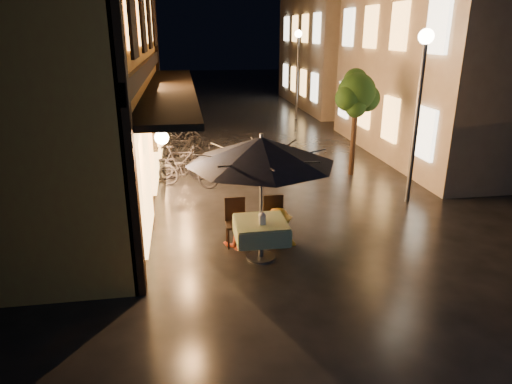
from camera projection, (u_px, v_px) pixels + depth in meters
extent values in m
plane|color=black|center=(317.00, 243.00, 9.50)|extent=(90.00, 90.00, 0.00)
cube|color=#CC803A|center=(51.00, 60.00, 11.20)|extent=(4.50, 11.00, 7.00)
cube|color=black|center=(147.00, 67.00, 11.61)|extent=(0.12, 11.00, 0.35)
cube|color=black|center=(171.00, 89.00, 11.88)|extent=(1.20, 10.50, 0.12)
cube|color=#E6A24E|center=(129.00, 5.00, 7.92)|extent=(0.10, 0.90, 1.50)
cube|color=#E6A24E|center=(140.00, 11.00, 10.25)|extent=(0.10, 0.90, 1.50)
cube|color=#E6A24E|center=(148.00, 14.00, 12.58)|extent=(0.10, 0.90, 1.50)
cube|color=#E6A24E|center=(152.00, 17.00, 14.91)|extent=(0.10, 0.90, 1.50)
cube|color=#E6A24E|center=(144.00, 180.00, 8.99)|extent=(0.10, 2.20, 2.40)
cube|color=#E6A24E|center=(153.00, 140.00, 12.25)|extent=(0.10, 2.20, 2.40)
cube|color=#E6A24E|center=(159.00, 117.00, 15.51)|extent=(0.10, 2.20, 2.40)
cube|color=#B0A08B|center=(479.00, 59.00, 15.59)|extent=(7.00, 9.00, 6.50)
cube|color=#E6A24E|center=(425.00, 133.00, 12.57)|extent=(0.10, 1.00, 1.40)
cube|color=#E6A24E|center=(438.00, 26.00, 11.64)|extent=(0.10, 1.00, 1.40)
cube|color=#E6A24E|center=(390.00, 119.00, 14.62)|extent=(0.10, 1.00, 1.40)
cube|color=#E6A24E|center=(399.00, 26.00, 13.69)|extent=(0.10, 1.00, 1.40)
cube|color=#E6A24E|center=(364.00, 108.00, 16.67)|extent=(0.10, 1.00, 1.40)
cube|color=#E6A24E|center=(371.00, 27.00, 15.74)|extent=(0.10, 1.00, 1.40)
cube|color=#E6A24E|center=(344.00, 100.00, 18.72)|extent=(0.10, 1.00, 1.40)
cube|color=#E6A24E|center=(349.00, 27.00, 17.79)|extent=(0.10, 1.00, 1.40)
cube|color=#B0A08B|center=(357.00, 43.00, 26.22)|extent=(7.00, 10.00, 7.00)
cube|color=#E6A24E|center=(314.00, 88.00, 22.81)|extent=(0.10, 1.00, 1.40)
cube|color=#E6A24E|center=(317.00, 28.00, 21.88)|extent=(0.10, 1.00, 1.40)
cube|color=#E6A24E|center=(303.00, 83.00, 24.86)|extent=(0.10, 1.00, 1.40)
cube|color=#E6A24E|center=(305.00, 28.00, 23.93)|extent=(0.10, 1.00, 1.40)
cube|color=#E6A24E|center=(294.00, 79.00, 26.91)|extent=(0.10, 1.00, 1.40)
cube|color=#E6A24E|center=(295.00, 29.00, 25.98)|extent=(0.10, 1.00, 1.40)
cube|color=#E6A24E|center=(285.00, 76.00, 28.96)|extent=(0.10, 1.00, 1.40)
cube|color=#E6A24E|center=(286.00, 29.00, 28.03)|extent=(0.10, 1.00, 1.40)
cylinder|color=black|center=(353.00, 139.00, 13.69)|extent=(0.16, 0.16, 2.20)
sphere|color=black|center=(357.00, 92.00, 13.22)|extent=(1.10, 1.10, 1.10)
sphere|color=black|center=(366.00, 98.00, 13.43)|extent=(0.80, 0.80, 0.80)
sphere|color=black|center=(348.00, 98.00, 13.09)|extent=(0.76, 0.76, 0.76)
sphere|color=black|center=(355.00, 80.00, 13.41)|extent=(0.70, 0.70, 0.70)
sphere|color=black|center=(356.00, 107.00, 13.11)|extent=(0.60, 0.60, 0.60)
cylinder|color=#59595E|center=(416.00, 125.00, 11.15)|extent=(0.12, 0.12, 4.00)
sphere|color=beige|center=(426.00, 36.00, 10.47)|extent=(0.36, 0.36, 0.36)
cylinder|color=#59595E|center=(297.00, 78.00, 22.32)|extent=(0.12, 0.12, 4.00)
sphere|color=beige|center=(298.00, 34.00, 21.64)|extent=(0.36, 0.36, 0.36)
cylinder|color=#59595E|center=(261.00, 241.00, 8.75)|extent=(0.10, 0.10, 0.72)
cylinder|color=#59595E|center=(261.00, 257.00, 8.86)|extent=(0.56, 0.56, 0.04)
cube|color=#2D5E30|center=(261.00, 222.00, 8.62)|extent=(0.95, 0.95, 0.06)
cube|color=#2D5E30|center=(285.00, 229.00, 8.74)|extent=(0.04, 0.95, 0.33)
cube|color=#2D5E30|center=(236.00, 232.00, 8.60)|extent=(0.04, 0.95, 0.33)
cube|color=#2D5E30|center=(257.00, 221.00, 9.12)|extent=(0.95, 0.04, 0.33)
cube|color=#2D5E30|center=(265.00, 241.00, 8.23)|extent=(0.95, 0.04, 0.33)
cylinder|color=#59595E|center=(261.00, 203.00, 8.49)|extent=(0.05, 0.05, 2.30)
cone|color=black|center=(261.00, 150.00, 8.15)|extent=(2.74, 2.74, 0.49)
cylinder|color=#59595E|center=(261.00, 137.00, 8.07)|extent=(0.06, 0.06, 0.12)
cube|color=black|center=(236.00, 225.00, 9.26)|extent=(0.42, 0.42, 0.05)
cube|color=black|center=(235.00, 210.00, 9.36)|extent=(0.42, 0.04, 0.55)
cylinder|color=black|center=(229.00, 240.00, 9.15)|extent=(0.04, 0.04, 0.43)
cylinder|color=black|center=(246.00, 238.00, 9.20)|extent=(0.04, 0.04, 0.43)
cylinder|color=black|center=(227.00, 232.00, 9.48)|extent=(0.04, 0.04, 0.43)
cylinder|color=black|center=(244.00, 231.00, 9.54)|extent=(0.04, 0.04, 0.43)
cube|color=black|center=(275.00, 222.00, 9.38)|extent=(0.42, 0.42, 0.05)
cube|color=black|center=(273.00, 208.00, 9.48)|extent=(0.42, 0.04, 0.55)
cylinder|color=black|center=(268.00, 237.00, 9.27)|extent=(0.04, 0.04, 0.43)
cylinder|color=black|center=(285.00, 236.00, 9.32)|extent=(0.04, 0.04, 0.43)
cylinder|color=black|center=(265.00, 230.00, 9.60)|extent=(0.04, 0.04, 0.43)
cylinder|color=black|center=(281.00, 229.00, 9.66)|extent=(0.04, 0.04, 0.43)
cube|color=white|center=(262.00, 219.00, 8.44)|extent=(0.11, 0.11, 0.18)
cube|color=#FFD88C|center=(262.00, 220.00, 8.45)|extent=(0.07, 0.07, 0.12)
cone|color=white|center=(262.00, 213.00, 8.40)|extent=(0.16, 0.16, 0.07)
imported|color=#BB3C1E|center=(239.00, 215.00, 9.12)|extent=(0.67, 0.52, 1.36)
imported|color=yellow|center=(278.00, 210.00, 9.19)|extent=(1.06, 0.71, 1.53)
imported|color=black|center=(188.00, 170.00, 12.77)|extent=(1.93, 1.34, 0.96)
imported|color=black|center=(181.00, 163.00, 13.31)|extent=(1.77, 0.64, 1.04)
imported|color=black|center=(193.00, 162.00, 13.54)|extent=(1.89, 0.74, 0.98)
imported|color=black|center=(181.00, 150.00, 15.00)|extent=(1.66, 0.75, 0.97)
imported|color=black|center=(181.00, 141.00, 16.33)|extent=(1.87, 1.20, 0.93)
imported|color=black|center=(179.00, 134.00, 17.06)|extent=(1.79, 1.00, 1.04)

